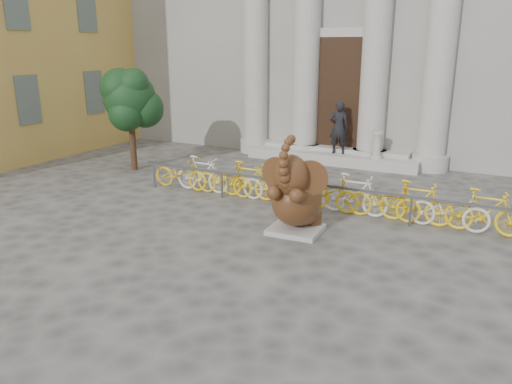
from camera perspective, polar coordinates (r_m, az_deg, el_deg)
The scene contains 7 objects.
ground at distance 9.64m, azimuth -9.64°, elevation -7.96°, with size 80.00×80.00×0.00m, color #474442.
entrance_steps at distance 17.64m, azimuth 8.69°, elevation 3.95°, with size 6.00×1.20×0.36m, color #A8A59E.
elephant_statue at distance 10.73m, azimuth 4.58°, elevation -0.63°, with size 1.48×1.64×2.20m.
bike_rack at distance 12.51m, azimuth 6.35°, elevation 0.38°, with size 9.85×0.53×1.00m.
tree at distance 16.50m, azimuth -14.18°, elevation 10.19°, with size 1.89×1.72×3.27m.
pedestrian at distance 17.29m, azimuth 9.45°, elevation 7.27°, with size 0.65×0.42×1.77m, color black.
balustrade_post at distance 16.81m, azimuth 13.64°, elevation 5.11°, with size 0.36×0.36×0.89m.
Camera 1 is at (5.34, -6.98, 3.95)m, focal length 35.00 mm.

